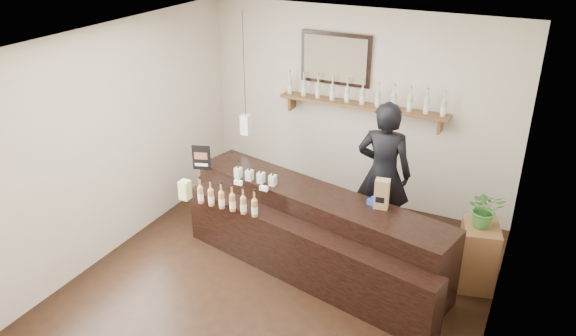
# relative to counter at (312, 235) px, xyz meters

# --- Properties ---
(ground) EXTENTS (5.00, 5.00, 0.00)m
(ground) POSITION_rel_counter_xyz_m (-0.17, -0.58, -0.44)
(ground) COLOR black
(ground) RESTS_ON ground
(room_shell) EXTENTS (5.00, 5.00, 5.00)m
(room_shell) POSITION_rel_counter_xyz_m (-0.17, -0.58, 1.26)
(room_shell) COLOR beige
(room_shell) RESTS_ON ground
(back_wall_decor) EXTENTS (2.66, 0.96, 1.69)m
(back_wall_decor) POSITION_rel_counter_xyz_m (-0.32, 1.80, 1.31)
(back_wall_decor) COLOR brown
(back_wall_decor) RESTS_ON ground
(counter) EXTENTS (3.43, 1.64, 1.10)m
(counter) POSITION_rel_counter_xyz_m (0.00, 0.00, 0.00)
(counter) COLOR black
(counter) RESTS_ON ground
(promo_sign) EXTENTS (0.23, 0.09, 0.33)m
(promo_sign) POSITION_rel_counter_xyz_m (-1.57, 0.07, 0.66)
(promo_sign) COLOR black
(promo_sign) RESTS_ON counter
(paper_bag) EXTENTS (0.17, 0.14, 0.34)m
(paper_bag) POSITION_rel_counter_xyz_m (0.78, 0.11, 0.67)
(paper_bag) COLOR olive
(paper_bag) RESTS_ON counter
(tape_dispenser) EXTENTS (0.14, 0.08, 0.11)m
(tape_dispenser) POSITION_rel_counter_xyz_m (0.68, 0.12, 0.54)
(tape_dispenser) COLOR #173DA4
(tape_dispenser) RESTS_ON counter
(side_cabinet) EXTENTS (0.50, 0.61, 0.77)m
(side_cabinet) POSITION_rel_counter_xyz_m (1.83, 0.52, -0.06)
(side_cabinet) COLOR brown
(side_cabinet) RESTS_ON ground
(potted_plant) EXTENTS (0.48, 0.45, 0.43)m
(potted_plant) POSITION_rel_counter_xyz_m (1.83, 0.52, 0.54)
(potted_plant) COLOR #39702D
(potted_plant) RESTS_ON side_cabinet
(shopkeeper) EXTENTS (0.82, 0.57, 2.14)m
(shopkeeper) POSITION_rel_counter_xyz_m (0.54, 0.97, 0.62)
(shopkeeper) COLOR black
(shopkeeper) RESTS_ON ground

